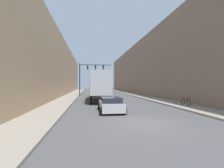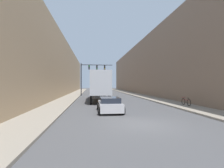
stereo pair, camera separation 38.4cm
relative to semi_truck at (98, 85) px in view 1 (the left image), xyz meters
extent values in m
plane|color=#4C4C4F|center=(1.96, -15.52, -2.24)|extent=(200.00, 200.00, 0.00)
cube|color=gray|center=(8.76, 14.48, -2.17)|extent=(2.91, 80.00, 0.15)
cube|color=gray|center=(-4.85, 14.48, -2.17)|extent=(2.91, 80.00, 0.15)
cube|color=#846B56|center=(13.21, 14.48, 4.02)|extent=(6.00, 80.00, 12.53)
cube|color=tan|center=(-9.30, 14.48, 3.51)|extent=(6.00, 80.00, 11.52)
cube|color=#B2B7C1|center=(0.00, -1.24, 0.34)|extent=(2.56, 9.40, 2.97)
cube|color=black|center=(0.00, -1.24, -1.29)|extent=(1.28, 9.40, 0.24)
cube|color=silver|center=(0.00, 4.90, -0.94)|extent=(2.56, 2.87, 2.61)
cylinder|color=black|center=(-1.13, -4.74, -1.74)|extent=(0.25, 1.00, 1.00)
cylinder|color=black|center=(1.13, -4.74, -1.74)|extent=(0.25, 1.00, 1.00)
cylinder|color=black|center=(-1.13, -3.54, -1.74)|extent=(0.25, 1.00, 1.00)
cylinder|color=black|center=(1.13, -3.54, -1.74)|extent=(0.25, 1.00, 1.00)
cylinder|color=black|center=(-1.13, 4.90, -1.74)|extent=(0.25, 1.00, 1.00)
cylinder|color=black|center=(1.13, 4.90, -1.74)|extent=(0.25, 1.00, 1.00)
cube|color=#B7B7BC|center=(0.52, -10.42, -1.73)|extent=(1.86, 4.34, 0.67)
cube|color=#1E232D|center=(0.52, -10.64, -1.18)|extent=(1.64, 2.39, 0.43)
cylinder|color=black|center=(-0.41, -8.95, -1.92)|extent=(0.25, 0.64, 0.64)
cylinder|color=black|center=(1.45, -8.95, -1.92)|extent=(0.25, 0.64, 0.64)
cylinder|color=black|center=(-0.41, -12.00, -1.92)|extent=(0.25, 0.64, 0.64)
cylinder|color=black|center=(1.45, -12.00, -1.92)|extent=(0.25, 0.64, 0.64)
cylinder|color=black|center=(-3.24, 11.02, 1.12)|extent=(0.20, 0.20, 6.73)
cube|color=black|center=(0.02, 11.02, 4.18)|extent=(6.53, 0.12, 0.12)
cube|color=black|center=(-1.61, 11.02, 3.67)|extent=(0.30, 0.24, 0.90)
sphere|color=green|center=(-1.61, 10.88, 3.95)|extent=(0.18, 0.18, 0.18)
cube|color=black|center=(0.02, 11.02, 3.67)|extent=(0.30, 0.24, 0.90)
sphere|color=green|center=(0.02, 10.88, 3.39)|extent=(0.18, 0.18, 0.18)
cube|color=black|center=(1.66, 11.02, 3.67)|extent=(0.30, 0.24, 0.90)
sphere|color=gold|center=(1.66, 10.88, 3.39)|extent=(0.18, 0.18, 0.18)
torus|color=black|center=(8.98, -8.68, -1.73)|extent=(0.06, 0.72, 0.72)
torus|color=black|center=(8.98, -7.57, -1.73)|extent=(0.06, 0.72, 0.72)
cube|color=maroon|center=(8.98, -8.13, -1.50)|extent=(0.04, 1.11, 0.04)
cube|color=black|center=(8.98, -8.53, -1.28)|extent=(0.12, 0.20, 0.06)
cube|color=maroon|center=(8.98, -7.62, -1.25)|extent=(0.44, 0.04, 0.04)
camera|label=1|loc=(-1.42, -25.69, 0.20)|focal=28.00mm
camera|label=2|loc=(-1.04, -25.74, 0.20)|focal=28.00mm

